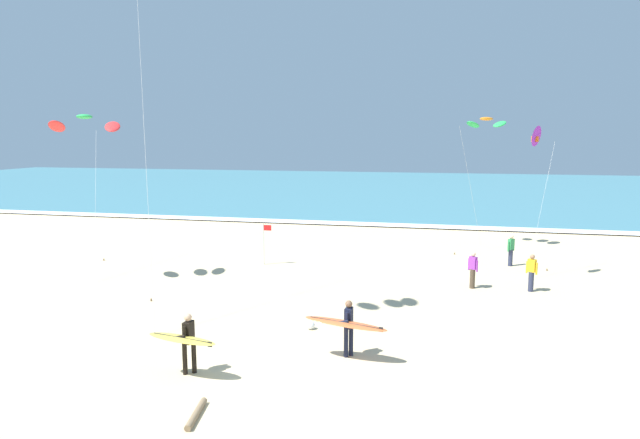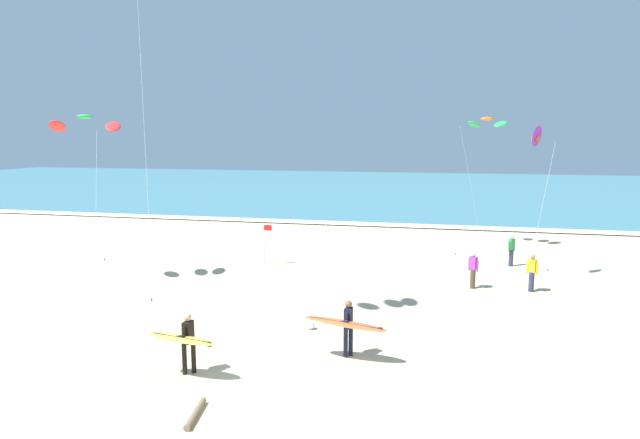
% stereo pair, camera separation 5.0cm
% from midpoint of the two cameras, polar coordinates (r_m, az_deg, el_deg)
% --- Properties ---
extents(ground_plane, '(160.00, 160.00, 0.00)m').
position_cam_midpoint_polar(ground_plane, '(14.94, -1.95, -16.98)').
color(ground_plane, '#D1BA8E').
extents(ocean_water, '(160.00, 60.00, 0.08)m').
position_cam_midpoint_polar(ocean_water, '(69.85, 10.07, 3.18)').
color(ocean_water, teal).
rests_on(ocean_water, ground).
extents(shoreline_foam, '(160.00, 1.74, 0.01)m').
position_cam_midpoint_polar(shoreline_foam, '(40.42, 7.85, -0.56)').
color(shoreline_foam, white).
rests_on(shoreline_foam, ocean_water).
extents(surfer_lead, '(2.46, 0.99, 1.71)m').
position_cam_midpoint_polar(surfer_lead, '(16.33, 2.87, -10.72)').
color(surfer_lead, black).
rests_on(surfer_lead, ground).
extents(surfer_trailing, '(1.93, 0.93, 1.71)m').
position_cam_midpoint_polar(surfer_trailing, '(15.64, -13.61, -11.89)').
color(surfer_trailing, black).
rests_on(surfer_trailing, ground).
extents(kite_arc_emerald_near, '(3.84, 5.32, 7.37)m').
position_cam_midpoint_polar(kite_arc_emerald_near, '(25.97, -22.98, 9.10)').
color(kite_arc_emerald_near, red).
rests_on(kite_arc_emerald_near, ground).
extents(kite_delta_violet_far, '(1.56, 2.46, 6.92)m').
position_cam_midpoint_polar(kite_delta_violet_far, '(26.19, 21.40, 7.93)').
color(kite_delta_violet_far, purple).
rests_on(kite_delta_violet_far, ground).
extents(kite_arc_amber_high, '(2.80, 3.59, 7.53)m').
position_cam_midpoint_polar(kite_arc_amber_high, '(33.31, 16.86, 9.53)').
color(kite_arc_amber_high, green).
rests_on(kite_arc_amber_high, ground).
extents(bystander_yellow_top, '(0.43, 0.33, 1.59)m').
position_cam_midpoint_polar(bystander_yellow_top, '(24.80, 21.06, -5.14)').
color(bystander_yellow_top, '#2D334C').
rests_on(bystander_yellow_top, ground).
extents(bystander_purple_top, '(0.41, 0.34, 1.59)m').
position_cam_midpoint_polar(bystander_purple_top, '(24.54, 15.56, -5.01)').
color(bystander_purple_top, '#4C3D2D').
rests_on(bystander_purple_top, ground).
extents(bystander_green_top, '(0.36, 0.39, 1.59)m').
position_cam_midpoint_polar(bystander_green_top, '(29.27, 19.17, -3.00)').
color(bystander_green_top, '#2D334C').
rests_on(bystander_green_top, ground).
extents(lifeguard_flag, '(0.45, 0.05, 2.10)m').
position_cam_midpoint_polar(lifeguard_flag, '(28.02, -5.64, -2.12)').
color(lifeguard_flag, silver).
rests_on(lifeguard_flag, ground).
extents(beach_ball, '(0.28, 0.28, 0.28)m').
position_cam_midpoint_polar(beach_ball, '(18.96, -0.90, -10.85)').
color(beach_ball, white).
rests_on(beach_ball, ground).
extents(driftwood_log, '(0.37, 1.35, 0.16)m').
position_cam_midpoint_polar(driftwood_log, '(13.88, -12.62, -18.94)').
color(driftwood_log, '#846B4C').
rests_on(driftwood_log, ground).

